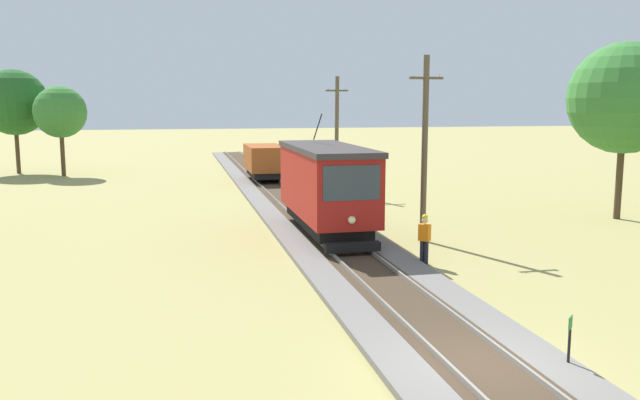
{
  "coord_description": "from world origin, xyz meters",
  "views": [
    {
      "loc": [
        -6.02,
        -11.7,
        5.56
      ],
      "look_at": [
        0.09,
        15.63,
        1.35
      ],
      "focal_mm": 36.3,
      "sensor_mm": 36.0,
      "label": 1
    }
  ],
  "objects_px": {
    "trackside_signal_marker": "(569,340)",
    "tree_left_near": "(14,102)",
    "utility_pole_mid": "(337,134)",
    "tree_right_far": "(60,112)",
    "tree_horizon": "(625,98)",
    "red_tram": "(326,185)",
    "gravel_pile": "(327,169)",
    "utility_pole_near_tram": "(425,147)",
    "track_worker": "(424,237)",
    "freight_car": "(265,161)"
  },
  "relations": [
    {
      "from": "gravel_pile",
      "to": "tree_horizon",
      "type": "xyz_separation_m",
      "value": [
        9.5,
        -21.18,
        5.27
      ]
    },
    {
      "from": "freight_car",
      "to": "gravel_pile",
      "type": "relative_size",
      "value": 2.0
    },
    {
      "from": "utility_pole_near_tram",
      "to": "trackside_signal_marker",
      "type": "xyz_separation_m",
      "value": [
        -1.81,
        -12.82,
        -3.14
      ]
    },
    {
      "from": "red_tram",
      "to": "freight_car",
      "type": "distance_m",
      "value": 18.93
    },
    {
      "from": "utility_pole_mid",
      "to": "trackside_signal_marker",
      "type": "distance_m",
      "value": 27.5
    },
    {
      "from": "track_worker",
      "to": "utility_pole_near_tram",
      "type": "bearing_deg",
      "value": -153.46
    },
    {
      "from": "trackside_signal_marker",
      "to": "tree_right_far",
      "type": "height_order",
      "value": "tree_right_far"
    },
    {
      "from": "trackside_signal_marker",
      "to": "utility_pole_mid",
      "type": "bearing_deg",
      "value": 86.21
    },
    {
      "from": "utility_pole_near_tram",
      "to": "tree_horizon",
      "type": "xyz_separation_m",
      "value": [
        11.07,
        2.71,
        1.97
      ]
    },
    {
      "from": "trackside_signal_marker",
      "to": "tree_horizon",
      "type": "relative_size",
      "value": 0.14
    },
    {
      "from": "trackside_signal_marker",
      "to": "tree_left_near",
      "type": "height_order",
      "value": "tree_left_near"
    },
    {
      "from": "freight_car",
      "to": "tree_right_far",
      "type": "bearing_deg",
      "value": 152.04
    },
    {
      "from": "utility_pole_near_tram",
      "to": "tree_horizon",
      "type": "bearing_deg",
      "value": 13.74
    },
    {
      "from": "red_tram",
      "to": "tree_right_far",
      "type": "height_order",
      "value": "tree_right_far"
    },
    {
      "from": "tree_right_far",
      "to": "freight_car",
      "type": "bearing_deg",
      "value": -27.96
    },
    {
      "from": "gravel_pile",
      "to": "utility_pole_mid",
      "type": "bearing_deg",
      "value": -99.45
    },
    {
      "from": "tree_horizon",
      "to": "utility_pole_mid",
      "type": "bearing_deg",
      "value": 133.31
    },
    {
      "from": "utility_pole_near_tram",
      "to": "gravel_pile",
      "type": "xyz_separation_m",
      "value": [
        1.57,
        23.89,
        -3.3
      ]
    },
    {
      "from": "utility_pole_mid",
      "to": "freight_car",
      "type": "bearing_deg",
      "value": 121.51
    },
    {
      "from": "tree_horizon",
      "to": "tree_right_far",
      "type": "bearing_deg",
      "value": 138.97
    },
    {
      "from": "trackside_signal_marker",
      "to": "tree_horizon",
      "type": "xyz_separation_m",
      "value": [
        12.88,
        15.53,
        5.11
      ]
    },
    {
      "from": "utility_pole_mid",
      "to": "gravel_pile",
      "type": "bearing_deg",
      "value": 80.55
    },
    {
      "from": "red_tram",
      "to": "gravel_pile",
      "type": "xyz_separation_m",
      "value": [
        5.25,
        22.35,
        -1.69
      ]
    },
    {
      "from": "tree_right_far",
      "to": "tree_horizon",
      "type": "xyz_separation_m",
      "value": [
        29.22,
        -25.43,
        0.91
      ]
    },
    {
      "from": "gravel_pile",
      "to": "track_worker",
      "type": "relative_size",
      "value": 1.46
    },
    {
      "from": "red_tram",
      "to": "gravel_pile",
      "type": "height_order",
      "value": "red_tram"
    },
    {
      "from": "tree_left_near",
      "to": "tree_horizon",
      "type": "relative_size",
      "value": 0.97
    },
    {
      "from": "tree_right_far",
      "to": "track_worker",
      "type": "bearing_deg",
      "value": -62.35
    },
    {
      "from": "track_worker",
      "to": "tree_right_far",
      "type": "height_order",
      "value": "tree_right_far"
    },
    {
      "from": "utility_pole_near_tram",
      "to": "gravel_pile",
      "type": "bearing_deg",
      "value": 86.24
    },
    {
      "from": "utility_pole_mid",
      "to": "trackside_signal_marker",
      "type": "height_order",
      "value": "utility_pole_mid"
    },
    {
      "from": "utility_pole_near_tram",
      "to": "tree_right_far",
      "type": "bearing_deg",
      "value": 122.82
    },
    {
      "from": "utility_pole_near_tram",
      "to": "tree_left_near",
      "type": "height_order",
      "value": "tree_left_near"
    },
    {
      "from": "track_worker",
      "to": "tree_right_far",
      "type": "bearing_deg",
      "value": -105.01
    },
    {
      "from": "red_tram",
      "to": "tree_horizon",
      "type": "xyz_separation_m",
      "value": [
        14.75,
        1.17,
        3.58
      ]
    },
    {
      "from": "tree_right_far",
      "to": "tree_horizon",
      "type": "relative_size",
      "value": 0.81
    },
    {
      "from": "red_tram",
      "to": "trackside_signal_marker",
      "type": "relative_size",
      "value": 7.24
    },
    {
      "from": "red_tram",
      "to": "trackside_signal_marker",
      "type": "height_order",
      "value": "red_tram"
    },
    {
      "from": "tree_left_near",
      "to": "tree_horizon",
      "type": "distance_m",
      "value": 43.54
    },
    {
      "from": "red_tram",
      "to": "tree_right_far",
      "type": "distance_m",
      "value": 30.39
    },
    {
      "from": "trackside_signal_marker",
      "to": "tree_horizon",
      "type": "distance_m",
      "value": 20.81
    },
    {
      "from": "gravel_pile",
      "to": "track_worker",
      "type": "height_order",
      "value": "track_worker"
    },
    {
      "from": "track_worker",
      "to": "tree_left_near",
      "type": "xyz_separation_m",
      "value": [
        -20.55,
        34.83,
        4.61
      ]
    },
    {
      "from": "utility_pole_mid",
      "to": "tree_right_far",
      "type": "height_order",
      "value": "utility_pole_mid"
    },
    {
      "from": "tree_horizon",
      "to": "utility_pole_near_tram",
      "type": "bearing_deg",
      "value": -166.26
    },
    {
      "from": "gravel_pile",
      "to": "tree_left_near",
      "type": "relative_size",
      "value": 0.32
    },
    {
      "from": "freight_car",
      "to": "utility_pole_near_tram",
      "type": "relative_size",
      "value": 0.7
    },
    {
      "from": "trackside_signal_marker",
      "to": "tree_horizon",
      "type": "height_order",
      "value": "tree_horizon"
    },
    {
      "from": "tree_left_near",
      "to": "tree_right_far",
      "type": "distance_m",
      "value": 4.88
    },
    {
      "from": "gravel_pile",
      "to": "tree_horizon",
      "type": "relative_size",
      "value": 0.31
    }
  ]
}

